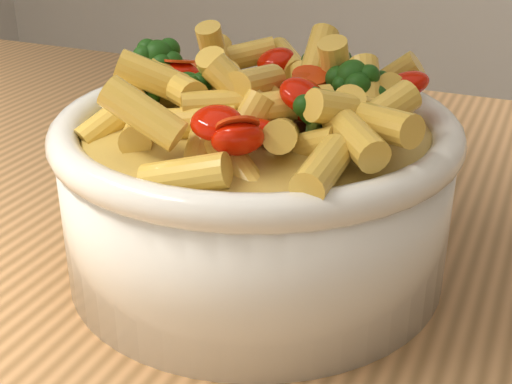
% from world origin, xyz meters
% --- Properties ---
extents(table, '(1.20, 0.80, 0.90)m').
position_xyz_m(table, '(0.00, 0.00, 0.80)').
color(table, tan).
rests_on(table, ground).
extents(serving_bowl, '(0.25, 0.25, 0.11)m').
position_xyz_m(serving_bowl, '(0.01, -0.03, 0.95)').
color(serving_bowl, white).
rests_on(serving_bowl, table).
extents(pasta_salad, '(0.20, 0.20, 0.04)m').
position_xyz_m(pasta_salad, '(0.01, -0.03, 1.02)').
color(pasta_salad, '#EFB54B').
rests_on(pasta_salad, serving_bowl).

